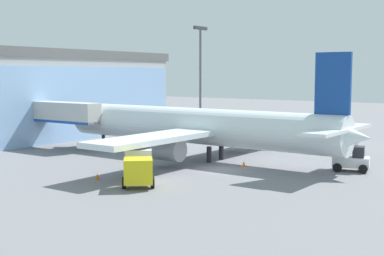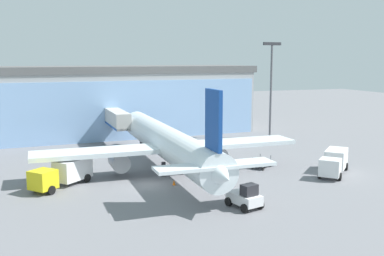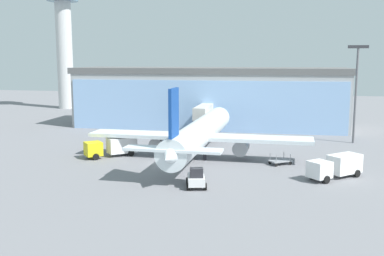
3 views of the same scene
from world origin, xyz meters
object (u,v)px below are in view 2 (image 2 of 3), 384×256
(apron_light_mast, at_px, (271,81))
(pushback_tug, at_px, (245,197))
(safety_cone_nose, at_px, (174,183))
(catering_truck, at_px, (64,173))
(jet_bridge, at_px, (115,118))
(safety_cone_wingtip, at_px, (47,177))
(fuel_truck, at_px, (334,161))
(baggage_cart, at_px, (262,164))
(airplane, at_px, (168,143))

(apron_light_mast, distance_m, pushback_tug, 38.15)
(pushback_tug, xyz_separation_m, safety_cone_nose, (-3.82, 9.24, -0.70))
(catering_truck, xyz_separation_m, safety_cone_nose, (11.10, -3.61, -1.19))
(jet_bridge, height_order, safety_cone_wingtip, jet_bridge)
(jet_bridge, distance_m, safety_cone_nose, 25.92)
(jet_bridge, bearing_deg, pushback_tug, -171.94)
(catering_truck, bearing_deg, safety_cone_nose, 120.56)
(fuel_truck, bearing_deg, catering_truck, -53.98)
(jet_bridge, relative_size, pushback_tug, 3.91)
(pushback_tug, height_order, safety_cone_nose, pushback_tug)
(fuel_truck, distance_m, baggage_cart, 8.59)
(fuel_truck, distance_m, safety_cone_nose, 19.26)
(jet_bridge, xyz_separation_m, baggage_cart, (14.18, -21.99, -3.65))
(safety_cone_nose, bearing_deg, catering_truck, 161.97)
(catering_truck, bearing_deg, fuel_truck, 128.40)
(fuel_truck, height_order, pushback_tug, fuel_truck)
(apron_light_mast, bearing_deg, catering_truck, -152.55)
(safety_cone_nose, bearing_deg, safety_cone_wingtip, 151.84)
(airplane, distance_m, safety_cone_nose, 6.91)
(pushback_tug, distance_m, safety_cone_wingtip, 23.04)
(jet_bridge, xyz_separation_m, catering_truck, (-9.45, -21.97, -2.68))
(safety_cone_nose, height_order, safety_cone_wingtip, same)
(baggage_cart, relative_size, pushback_tug, 0.90)
(apron_light_mast, xyz_separation_m, airplane, (-22.91, -15.84, -6.31))
(airplane, height_order, fuel_truck, airplane)
(airplane, height_order, catering_truck, airplane)
(jet_bridge, xyz_separation_m, airplane, (2.81, -19.53, -0.75))
(safety_cone_nose, xyz_separation_m, safety_cone_wingtip, (-12.71, 6.80, 0.00))
(airplane, relative_size, safety_cone_wingtip, 66.11)
(apron_light_mast, bearing_deg, safety_cone_nose, -137.72)
(jet_bridge, height_order, fuel_truck, jet_bridge)
(jet_bridge, relative_size, fuel_truck, 2.04)
(apron_light_mast, height_order, catering_truck, apron_light_mast)
(jet_bridge, bearing_deg, apron_light_mast, -99.03)
(airplane, xyz_separation_m, baggage_cart, (11.36, -2.46, -2.90))
(jet_bridge, xyz_separation_m, fuel_truck, (20.78, -27.40, -2.68))
(fuel_truck, bearing_deg, apron_light_mast, -145.57)
(fuel_truck, bearing_deg, pushback_tug, -17.96)
(baggage_cart, xyz_separation_m, pushback_tug, (-8.71, -12.83, 0.47))
(catering_truck, height_order, safety_cone_wingtip, catering_truck)
(apron_light_mast, distance_m, catering_truck, 40.49)
(fuel_truck, relative_size, baggage_cart, 2.12)
(safety_cone_nose, bearing_deg, apron_light_mast, 42.28)
(catering_truck, xyz_separation_m, safety_cone_wingtip, (-1.61, 3.19, -1.19))
(catering_truck, relative_size, baggage_cart, 2.17)
(safety_cone_wingtip, bearing_deg, airplane, -3.10)
(airplane, xyz_separation_m, safety_cone_nose, (-1.16, -6.05, -3.13))
(airplane, relative_size, pushback_tug, 10.25)
(fuel_truck, distance_m, pushback_tug, 17.02)
(apron_light_mast, distance_m, fuel_truck, 25.58)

